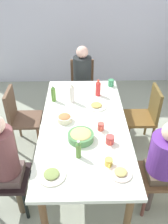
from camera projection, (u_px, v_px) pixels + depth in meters
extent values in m
plane|color=#949B88|center=(84.00, 168.00, 3.14)|extent=(5.92, 5.92, 0.00)
cube|color=silver|center=(81.00, 18.00, 4.46)|extent=(0.12, 4.44, 2.60)
cube|color=white|center=(84.00, 124.00, 2.72)|extent=(2.02, 0.97, 0.04)
cylinder|color=brown|center=(58.00, 108.00, 3.67)|extent=(0.07, 0.07, 0.72)
cylinder|color=brown|center=(44.00, 219.00, 2.18)|extent=(0.07, 0.07, 0.72)
cylinder|color=brown|center=(108.00, 107.00, 3.69)|extent=(0.07, 0.07, 0.72)
cylinder|color=brown|center=(128.00, 217.00, 2.20)|extent=(0.07, 0.07, 0.72)
cube|color=brown|center=(160.00, 176.00, 2.49)|extent=(0.40, 0.40, 0.04)
cylinder|color=brown|center=(167.00, 177.00, 2.76)|extent=(0.04, 0.04, 0.43)
cylinder|color=brown|center=(144.00, 203.00, 2.48)|extent=(0.04, 0.04, 0.43)
cylinder|color=brown|center=(138.00, 177.00, 2.76)|extent=(0.04, 0.04, 0.43)
cylinder|color=#4F443E|center=(149.00, 195.00, 2.55)|extent=(0.09, 0.09, 0.45)
cylinder|color=brown|center=(146.00, 183.00, 2.68)|extent=(0.09, 0.09, 0.45)
cube|color=brown|center=(161.00, 172.00, 2.46)|extent=(0.30, 0.30, 0.10)
cylinder|color=#602F91|center=(166.00, 155.00, 2.31)|extent=(0.33, 0.33, 0.40)
cube|color=brown|center=(26.00, 120.00, 3.29)|extent=(0.40, 0.40, 0.04)
cylinder|color=brown|center=(19.00, 125.00, 3.56)|extent=(0.04, 0.04, 0.43)
cylinder|color=brown|center=(14.00, 140.00, 3.28)|extent=(0.04, 0.04, 0.43)
cylinder|color=brown|center=(42.00, 125.00, 3.56)|extent=(0.04, 0.04, 0.43)
cylinder|color=brown|center=(39.00, 140.00, 3.28)|extent=(0.04, 0.04, 0.43)
cube|color=brown|center=(10.00, 106.00, 3.15)|extent=(0.38, 0.04, 0.45)
cube|color=brown|center=(140.00, 118.00, 3.32)|extent=(0.40, 0.40, 0.04)
cylinder|color=brown|center=(152.00, 138.00, 3.31)|extent=(0.04, 0.04, 0.43)
cylinder|color=brown|center=(146.00, 123.00, 3.59)|extent=(0.04, 0.04, 0.43)
cylinder|color=brown|center=(128.00, 139.00, 3.31)|extent=(0.04, 0.04, 0.43)
cylinder|color=brown|center=(124.00, 124.00, 3.58)|extent=(0.04, 0.04, 0.43)
cube|color=brown|center=(155.00, 104.00, 3.19)|extent=(0.38, 0.04, 0.45)
cube|color=brown|center=(82.00, 90.00, 3.96)|extent=(0.40, 0.40, 0.04)
cylinder|color=brown|center=(92.00, 96.00, 4.23)|extent=(0.04, 0.04, 0.43)
cylinder|color=brown|center=(73.00, 96.00, 4.23)|extent=(0.04, 0.04, 0.43)
cylinder|color=brown|center=(93.00, 107.00, 3.96)|extent=(0.04, 0.04, 0.43)
cylinder|color=brown|center=(72.00, 107.00, 3.95)|extent=(0.04, 0.04, 0.43)
cube|color=brown|center=(82.00, 72.00, 3.97)|extent=(0.04, 0.38, 0.45)
cylinder|color=brown|center=(87.00, 104.00, 4.01)|extent=(0.09, 0.09, 0.45)
cylinder|color=brown|center=(78.00, 104.00, 4.00)|extent=(0.09, 0.09, 0.45)
cube|color=#505439|center=(82.00, 87.00, 3.93)|extent=(0.30, 0.30, 0.10)
cylinder|color=#242829|center=(82.00, 71.00, 3.77)|extent=(0.29, 0.29, 0.46)
sphere|color=beige|center=(82.00, 52.00, 3.58)|extent=(0.18, 0.18, 0.18)
cube|color=black|center=(9.00, 178.00, 2.46)|extent=(0.40, 0.40, 0.04)
cylinder|color=black|center=(1.00, 180.00, 2.73)|extent=(0.04, 0.04, 0.43)
cylinder|color=black|center=(31.00, 179.00, 2.74)|extent=(0.04, 0.04, 0.43)
cylinder|color=black|center=(26.00, 206.00, 2.46)|extent=(0.04, 0.04, 0.43)
cylinder|color=brown|center=(23.00, 185.00, 2.65)|extent=(0.09, 0.09, 0.45)
cylinder|color=brown|center=(21.00, 197.00, 2.52)|extent=(0.09, 0.09, 0.45)
cube|color=brown|center=(8.00, 174.00, 2.43)|extent=(0.30, 0.30, 0.10)
cylinder|color=brown|center=(2.00, 153.00, 2.25)|extent=(0.28, 0.28, 0.51)
cylinder|color=white|center=(96.00, 106.00, 2.97)|extent=(0.25, 0.25, 0.01)
ellipsoid|color=tan|center=(96.00, 105.00, 2.96)|extent=(0.14, 0.14, 0.02)
cylinder|color=#EEE6CD|center=(52.00, 175.00, 2.08)|extent=(0.25, 0.25, 0.01)
ellipsoid|color=#7D934D|center=(51.00, 174.00, 2.07)|extent=(0.14, 0.14, 0.02)
cylinder|color=silver|center=(121.00, 173.00, 2.10)|extent=(0.21, 0.21, 0.01)
ellipsoid|color=tan|center=(121.00, 172.00, 2.09)|extent=(0.11, 0.11, 0.02)
cylinder|color=#4D844D|center=(81.00, 137.00, 2.45)|extent=(0.27, 0.27, 0.07)
ellipsoid|color=#CEBA6D|center=(81.00, 134.00, 2.43)|extent=(0.22, 0.22, 0.04)
cylinder|color=beige|center=(65.00, 119.00, 2.71)|extent=(0.17, 0.17, 0.06)
ellipsoid|color=#B97846|center=(64.00, 117.00, 2.70)|extent=(0.14, 0.14, 0.04)
cylinder|color=#C74743|center=(110.00, 140.00, 2.41)|extent=(0.09, 0.09, 0.09)
torus|color=#CF4435|center=(111.00, 143.00, 2.36)|extent=(0.05, 0.01, 0.05)
cylinder|color=#CE4F44|center=(101.00, 127.00, 2.58)|extent=(0.07, 0.07, 0.09)
torus|color=#D4543D|center=(101.00, 129.00, 2.54)|extent=(0.05, 0.01, 0.05)
cylinder|color=#E6BF50|center=(109.00, 162.00, 2.17)|extent=(0.07, 0.07, 0.07)
torus|color=#DFCF4B|center=(109.00, 166.00, 2.13)|extent=(0.05, 0.01, 0.05)
cylinder|color=#3D8D5C|center=(111.00, 83.00, 3.38)|extent=(0.08, 0.08, 0.10)
torus|color=#3D9164|center=(111.00, 85.00, 3.34)|extent=(0.05, 0.01, 0.05)
cylinder|color=#538430|center=(53.00, 95.00, 3.04)|extent=(0.06, 0.06, 0.18)
cone|color=#518934|center=(53.00, 87.00, 2.98)|extent=(0.05, 0.05, 0.03)
cylinder|color=silver|center=(53.00, 86.00, 2.96)|extent=(0.03, 0.03, 0.01)
cylinder|color=#537F32|center=(78.00, 151.00, 2.23)|extent=(0.05, 0.05, 0.16)
cone|color=#4B883D|center=(78.00, 143.00, 2.17)|extent=(0.05, 0.05, 0.03)
cylinder|color=white|center=(78.00, 142.00, 2.16)|extent=(0.03, 0.03, 0.01)
cylinder|color=red|center=(98.00, 89.00, 3.15)|extent=(0.07, 0.07, 0.18)
cone|color=red|center=(98.00, 82.00, 3.09)|extent=(0.06, 0.06, 0.03)
cylinder|color=red|center=(98.00, 81.00, 3.08)|extent=(0.03, 0.03, 0.01)
cylinder|color=silver|center=(72.00, 95.00, 3.00)|extent=(0.06, 0.06, 0.22)
cone|color=beige|center=(72.00, 86.00, 2.93)|extent=(0.06, 0.06, 0.03)
cylinder|color=white|center=(72.00, 84.00, 2.92)|extent=(0.03, 0.03, 0.01)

